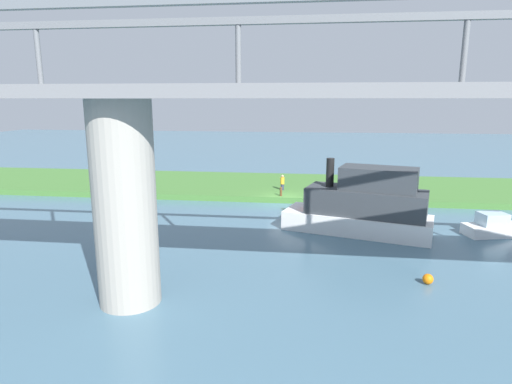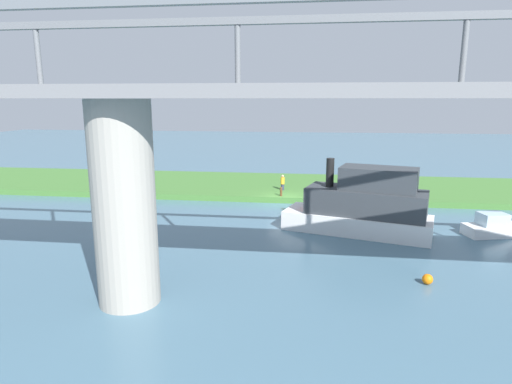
% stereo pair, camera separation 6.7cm
% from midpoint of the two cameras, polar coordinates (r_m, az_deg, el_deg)
% --- Properties ---
extents(ground_plane, '(160.00, 160.00, 0.00)m').
position_cam_midpoint_polar(ground_plane, '(36.41, 3.66, -1.51)').
color(ground_plane, '#476B7F').
extents(grassy_bank, '(80.00, 12.00, 0.50)m').
position_cam_midpoint_polar(grassy_bank, '(42.20, 4.19, 0.74)').
color(grassy_bank, '#427533').
rests_on(grassy_bank, ground).
extents(bridge_pylon, '(2.58, 2.58, 8.60)m').
position_cam_midpoint_polar(bridge_pylon, '(18.67, -16.99, -1.65)').
color(bridge_pylon, '#9E998E').
rests_on(bridge_pylon, ground).
extents(bridge_span, '(62.77, 4.30, 3.25)m').
position_cam_midpoint_polar(bridge_span, '(18.20, -17.92, 13.20)').
color(bridge_span, slate).
rests_on(bridge_span, bridge_pylon).
extents(person_on_bank, '(0.50, 0.50, 1.39)m').
position_cam_midpoint_polar(person_on_bank, '(39.20, 3.44, 1.28)').
color(person_on_bank, '#2D334C').
rests_on(person_on_bank, grassy_bank).
extents(mooring_post, '(0.20, 0.20, 0.76)m').
position_cam_midpoint_polar(mooring_post, '(36.81, 3.25, 0.06)').
color(mooring_post, brown).
rests_on(mooring_post, grassy_bank).
extents(skiff_small, '(9.87, 5.61, 4.79)m').
position_cam_midpoint_polar(skiff_small, '(28.92, 13.76, -1.82)').
color(skiff_small, white).
rests_on(skiff_small, ground).
extents(pontoon_yellow, '(4.63, 2.52, 1.46)m').
position_cam_midpoint_polar(pontoon_yellow, '(34.55, 10.74, -1.55)').
color(pontoon_yellow, '#195199').
rests_on(pontoon_yellow, ground).
extents(motorboat_white, '(4.73, 2.67, 1.49)m').
position_cam_midpoint_polar(motorboat_white, '(31.88, 29.18, -4.06)').
color(motorboat_white, white).
rests_on(motorboat_white, ground).
extents(marker_buoy, '(0.50, 0.50, 0.50)m').
position_cam_midpoint_polar(marker_buoy, '(22.39, 21.62, -10.60)').
color(marker_buoy, orange).
rests_on(marker_buoy, ground).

